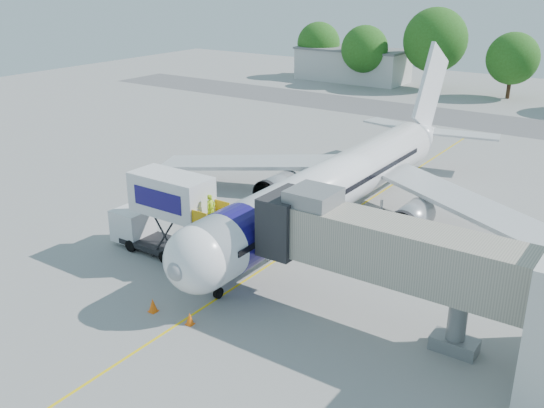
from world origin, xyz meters
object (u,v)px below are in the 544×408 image
Objects in this scene: jet_bridge at (373,246)px; ground_tug at (143,398)px; catering_hiloader at (165,214)px; aircraft at (338,183)px.

jet_bridge is 3.78× the size of ground_tug.
catering_hiloader is (-14.26, -0.00, -1.58)m from jet_bridge.
catering_hiloader is 2.31× the size of ground_tug.
aircraft is 13.77m from jet_bridge.
catering_hiloader is at bearing -119.40° from aircraft.
jet_bridge is 12.93m from ground_tug.
ground_tug is at bearing -49.93° from catering_hiloader.
jet_bridge is at bearing 88.79° from ground_tug.
jet_bridge is (7.99, -11.12, 1.39)m from aircraft.
aircraft is 23.02m from ground_tug.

